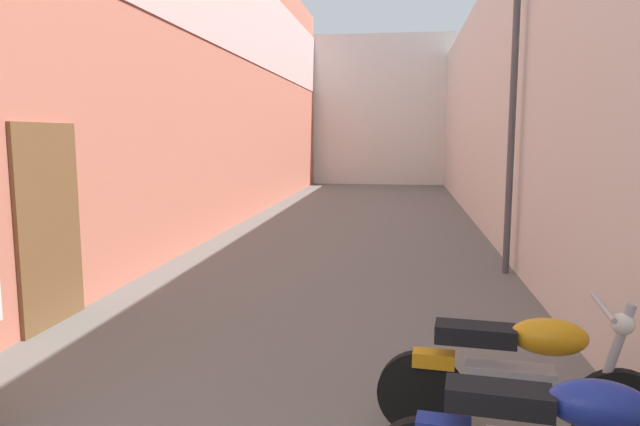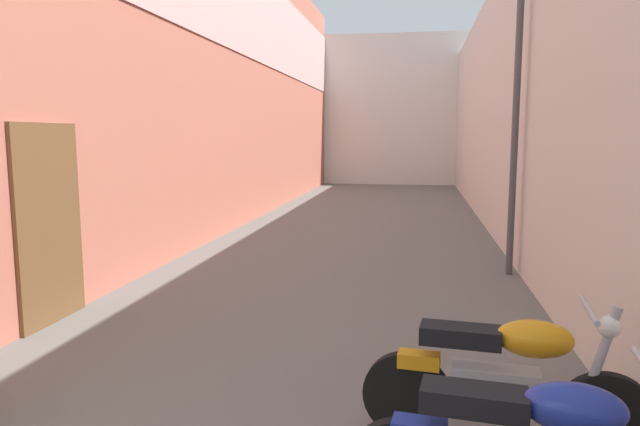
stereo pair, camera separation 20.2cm
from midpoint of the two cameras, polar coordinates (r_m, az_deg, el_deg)
The scene contains 6 objects.
ground_plane at distance 10.57m, azimuth 3.33°, elevation -3.60°, with size 40.49×40.49×0.00m, color #66635E.
building_left at distance 12.99m, azimuth -8.99°, elevation 13.92°, with size 0.45×24.49×6.93m.
building_right at distance 12.45m, azimuth 18.39°, elevation 10.09°, with size 0.45×24.49×5.35m.
building_far_end at distance 25.59m, azimuth 7.23°, elevation 9.98°, with size 8.52×2.00×6.24m, color silver.
motorcycle_fourth at distance 4.11m, azimuth 19.19°, elevation -15.12°, with size 1.85×0.58×1.04m.
street_lamp at distance 8.95m, azimuth 18.84°, elevation 10.35°, with size 0.79×0.18×4.31m.
Camera 2 is at (1.23, -0.04, 2.06)m, focal length 32.37 mm.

